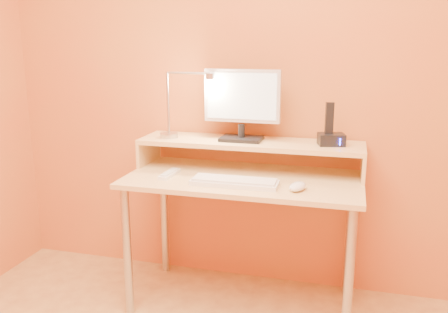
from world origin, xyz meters
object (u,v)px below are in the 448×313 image
(phone_dock, at_px, (331,139))
(keyboard, at_px, (234,183))
(monitor_panel, at_px, (242,96))
(lamp_base, at_px, (169,135))
(mouse, at_px, (298,186))
(remote_control, at_px, (170,174))

(phone_dock, distance_m, keyboard, 0.56)
(monitor_panel, height_order, lamp_base, monitor_panel)
(phone_dock, height_order, keyboard, phone_dock)
(phone_dock, relative_size, mouse, 1.10)
(keyboard, relative_size, mouse, 3.59)
(lamp_base, bearing_deg, keyboard, -31.25)
(monitor_panel, height_order, keyboard, monitor_panel)
(mouse, bearing_deg, phone_dock, 85.25)
(lamp_base, relative_size, phone_dock, 0.77)
(lamp_base, distance_m, phone_dock, 0.88)
(monitor_panel, distance_m, phone_dock, 0.52)
(monitor_panel, distance_m, mouse, 0.60)
(remote_control, bearing_deg, lamp_base, 114.97)
(lamp_base, bearing_deg, mouse, -20.37)
(lamp_base, bearing_deg, monitor_panel, 5.63)
(lamp_base, height_order, phone_dock, phone_dock)
(phone_dock, xyz_separation_m, remote_control, (-0.80, -0.23, -0.18))
(monitor_panel, relative_size, phone_dock, 3.14)
(phone_dock, bearing_deg, monitor_panel, 164.34)
(mouse, height_order, remote_control, mouse)
(keyboard, height_order, remote_control, keyboard)
(lamp_base, xyz_separation_m, phone_dock, (0.88, 0.03, 0.02))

